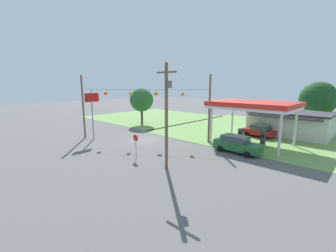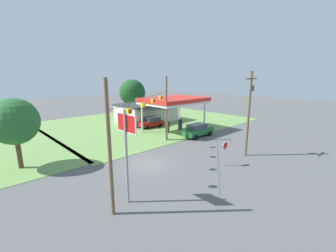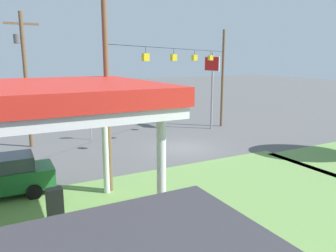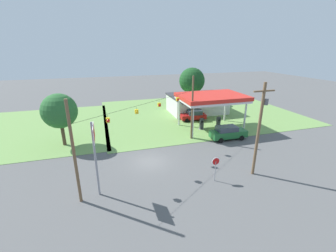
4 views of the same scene
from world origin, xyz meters
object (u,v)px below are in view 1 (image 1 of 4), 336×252
at_px(utility_pole_main, 167,111).
at_px(car_at_pumps_rear, 259,131).
at_px(stop_sign_roadside, 136,141).
at_px(stop_sign_overhead, 92,105).
at_px(tree_west_verge, 142,100).
at_px(gas_station_store, 290,123).
at_px(fuel_pump_far, 263,139).
at_px(fuel_pump_near, 240,136).
at_px(gas_station_canopy, 253,106).
at_px(car_at_pumps_front, 237,144).
at_px(tree_behind_station, 318,99).

bearing_deg(utility_pole_main, car_at_pumps_rear, 86.53).
xyz_separation_m(stop_sign_roadside, stop_sign_overhead, (-10.60, 1.02, 2.98)).
xyz_separation_m(stop_sign_roadside, tree_west_verge, (-14.91, 13.29, 2.82)).
distance_m(gas_station_store, stop_sign_roadside, 24.26).
bearing_deg(fuel_pump_far, stop_sign_roadside, -119.97).
relative_size(fuel_pump_far, stop_sign_roadside, 0.71).
height_order(fuel_pump_near, stop_sign_roadside, stop_sign_roadside).
height_order(gas_station_canopy, stop_sign_roadside, gas_station_canopy).
relative_size(car_at_pumps_front, tree_west_verge, 0.75).
relative_size(gas_station_canopy, car_at_pumps_front, 1.91).
xyz_separation_m(car_at_pumps_rear, utility_pole_main, (-1.10, -18.13, 4.27)).
distance_m(gas_station_canopy, gas_station_store, 10.02).
bearing_deg(gas_station_canopy, stop_sign_overhead, -143.58).
height_order(car_at_pumps_front, tree_west_verge, tree_west_verge).
relative_size(gas_station_store, car_at_pumps_rear, 2.39).
distance_m(gas_station_canopy, tree_west_verge, 21.24).
bearing_deg(stop_sign_overhead, tree_behind_station, 54.81).
xyz_separation_m(gas_station_canopy, fuel_pump_near, (-1.46, -0.00, -4.06)).
xyz_separation_m(gas_station_store, stop_sign_roadside, (-8.16, -22.85, 0.03)).
distance_m(gas_station_store, fuel_pump_far, 9.39).
height_order(fuel_pump_far, utility_pole_main, utility_pole_main).
height_order(stop_sign_overhead, tree_west_verge, tree_west_verge).
bearing_deg(car_at_pumps_front, tree_behind_station, 81.95).
xyz_separation_m(gas_station_store, car_at_pumps_front, (-1.46, -14.00, -0.80)).
relative_size(fuel_pump_far, car_at_pumps_front, 0.35).
bearing_deg(car_at_pumps_rear, stop_sign_overhead, 52.14).
relative_size(gas_station_canopy, stop_sign_roadside, 3.92).
bearing_deg(stop_sign_roadside, fuel_pump_far, -119.97).
xyz_separation_m(gas_station_store, fuel_pump_far, (-0.37, -9.34, -0.93)).
xyz_separation_m(fuel_pump_near, car_at_pumps_front, (1.83, -4.66, 0.13)).
relative_size(gas_station_store, tree_behind_station, 1.36).
relative_size(gas_station_store, utility_pole_main, 1.16).
distance_m(fuel_pump_near, tree_west_verge, 20.13).
relative_size(gas_station_canopy, car_at_pumps_rear, 2.17).
xyz_separation_m(car_at_pumps_rear, stop_sign_roadside, (-5.49, -18.16, 0.88)).
xyz_separation_m(gas_station_canopy, utility_pole_main, (-1.94, -13.48, 0.30)).
bearing_deg(utility_pole_main, fuel_pump_near, 87.97).
bearing_deg(tree_behind_station, tree_west_verge, -145.70).
height_order(gas_station_store, tree_behind_station, tree_behind_station).
bearing_deg(stop_sign_roadside, car_at_pumps_rear, -106.81).
bearing_deg(fuel_pump_near, gas_station_canopy, 0.06).
distance_m(utility_pole_main, tree_behind_station, 30.83).
xyz_separation_m(stop_sign_roadside, utility_pole_main, (4.39, 0.03, 3.39)).
distance_m(car_at_pumps_rear, utility_pole_main, 18.66).
bearing_deg(gas_station_store, fuel_pump_far, -92.25).
relative_size(gas_station_store, stop_sign_overhead, 1.62).
xyz_separation_m(fuel_pump_far, car_at_pumps_front, (-1.09, -4.66, 0.13)).
relative_size(gas_station_canopy, tree_behind_station, 1.23).
relative_size(fuel_pump_far, stop_sign_overhead, 0.27).
height_order(car_at_pumps_rear, stop_sign_overhead, stop_sign_overhead).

